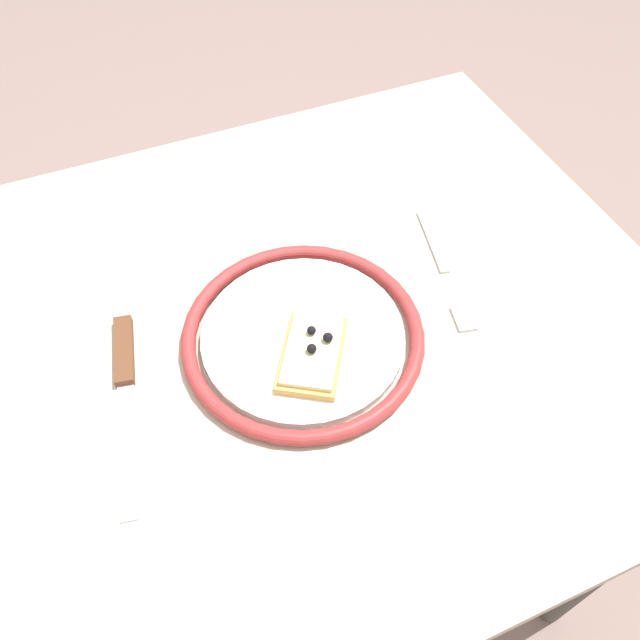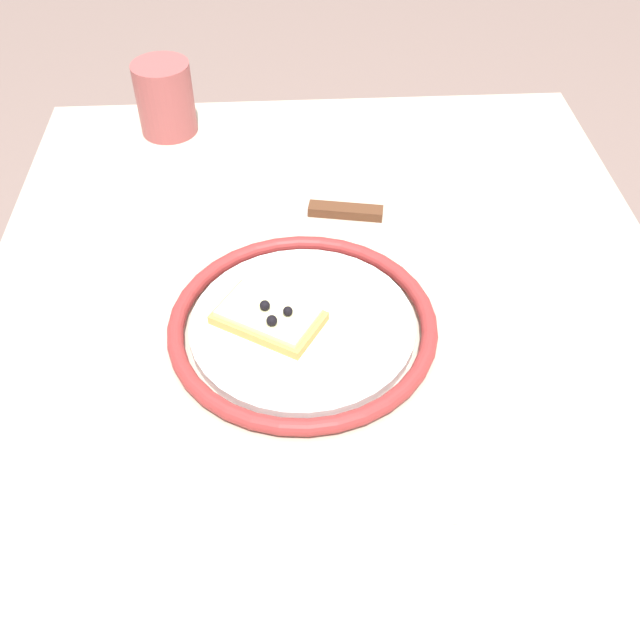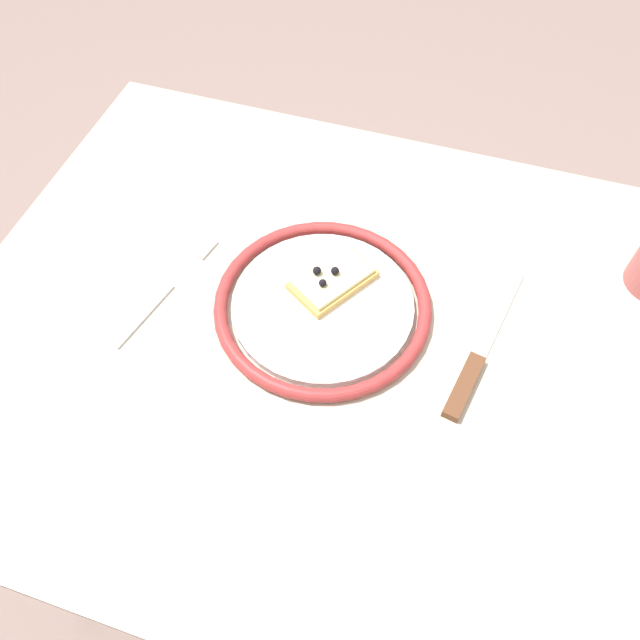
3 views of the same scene
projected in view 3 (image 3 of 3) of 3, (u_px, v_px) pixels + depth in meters
The scene contains 6 objects.
ground_plane at pixel (322, 515), 1.41m from camera, with size 6.00×6.00×0.00m, color #7F6862.
dining_table at pixel (324, 377), 0.88m from camera, with size 0.93×0.76×0.76m.
plate at pixel (323, 305), 0.79m from camera, with size 0.27×0.27×0.02m.
pizza_slice_near at pixel (332, 279), 0.80m from camera, with size 0.11×0.12×0.03m.
knife at pixel (474, 365), 0.74m from camera, with size 0.06×0.24×0.01m.
fork at pixel (167, 288), 0.81m from camera, with size 0.06×0.20×0.00m.
Camera 3 is at (0.12, -0.41, 1.41)m, focal length 35.25 mm.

